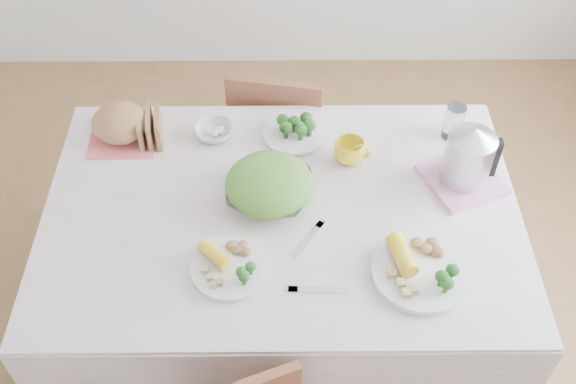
{
  "coord_description": "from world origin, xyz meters",
  "views": [
    {
      "loc": [
        0.01,
        -1.39,
        2.36
      ],
      "look_at": [
        0.02,
        0.02,
        0.82
      ],
      "focal_mm": 42.0,
      "sensor_mm": 36.0,
      "label": 1
    }
  ],
  "objects_px": {
    "chair_far": "(283,128)",
    "dinner_plate_left": "(230,268)",
    "dinner_plate_right": "(421,272)",
    "electric_kettle": "(469,155)",
    "salad_bowl": "(270,191)",
    "yellow_mug": "(350,151)",
    "dining_table": "(282,280)"
  },
  "relations": [
    {
      "from": "chair_far",
      "to": "dinner_plate_left",
      "type": "relative_size",
      "value": 3.62
    },
    {
      "from": "dinner_plate_right",
      "to": "electric_kettle",
      "type": "height_order",
      "value": "electric_kettle"
    },
    {
      "from": "chair_far",
      "to": "dinner_plate_left",
      "type": "xyz_separation_m",
      "value": [
        -0.15,
        -0.94,
        0.31
      ]
    },
    {
      "from": "salad_bowl",
      "to": "yellow_mug",
      "type": "xyz_separation_m",
      "value": [
        0.26,
        0.17,
        0.01
      ]
    },
    {
      "from": "dining_table",
      "to": "chair_far",
      "type": "height_order",
      "value": "chair_far"
    },
    {
      "from": "dinner_plate_right",
      "to": "yellow_mug",
      "type": "height_order",
      "value": "yellow_mug"
    },
    {
      "from": "yellow_mug",
      "to": "dinner_plate_left",
      "type": "bearing_deg",
      "value": -129.84
    },
    {
      "from": "yellow_mug",
      "to": "dining_table",
      "type": "bearing_deg",
      "value": -136.18
    },
    {
      "from": "yellow_mug",
      "to": "electric_kettle",
      "type": "height_order",
      "value": "electric_kettle"
    },
    {
      "from": "salad_bowl",
      "to": "dinner_plate_left",
      "type": "height_order",
      "value": "salad_bowl"
    },
    {
      "from": "dinner_plate_right",
      "to": "yellow_mug",
      "type": "bearing_deg",
      "value": 110.36
    },
    {
      "from": "dining_table",
      "to": "electric_kettle",
      "type": "xyz_separation_m",
      "value": [
        0.59,
        0.12,
        0.51
      ]
    },
    {
      "from": "chair_far",
      "to": "yellow_mug",
      "type": "height_order",
      "value": "chair_far"
    },
    {
      "from": "chair_far",
      "to": "electric_kettle",
      "type": "xyz_separation_m",
      "value": [
        0.59,
        -0.59,
        0.42
      ]
    },
    {
      "from": "dining_table",
      "to": "dinner_plate_right",
      "type": "height_order",
      "value": "dinner_plate_right"
    },
    {
      "from": "yellow_mug",
      "to": "electric_kettle",
      "type": "distance_m",
      "value": 0.39
    },
    {
      "from": "dining_table",
      "to": "dinner_plate_left",
      "type": "distance_m",
      "value": 0.49
    },
    {
      "from": "dining_table",
      "to": "yellow_mug",
      "type": "height_order",
      "value": "yellow_mug"
    },
    {
      "from": "dinner_plate_right",
      "to": "electric_kettle",
      "type": "bearing_deg",
      "value": 62.95
    },
    {
      "from": "salad_bowl",
      "to": "chair_far",
      "type": "bearing_deg",
      "value": 86.37
    },
    {
      "from": "yellow_mug",
      "to": "dinner_plate_right",
      "type": "bearing_deg",
      "value": -69.64
    },
    {
      "from": "chair_far",
      "to": "salad_bowl",
      "type": "height_order",
      "value": "chair_far"
    },
    {
      "from": "salad_bowl",
      "to": "electric_kettle",
      "type": "relative_size",
      "value": 1.22
    },
    {
      "from": "dinner_plate_left",
      "to": "electric_kettle",
      "type": "relative_size",
      "value": 1.09
    },
    {
      "from": "dining_table",
      "to": "electric_kettle",
      "type": "distance_m",
      "value": 0.79
    },
    {
      "from": "dining_table",
      "to": "dinner_plate_right",
      "type": "xyz_separation_m",
      "value": [
        0.4,
        -0.25,
        0.4
      ]
    },
    {
      "from": "dinner_plate_left",
      "to": "yellow_mug",
      "type": "distance_m",
      "value": 0.59
    },
    {
      "from": "dining_table",
      "to": "electric_kettle",
      "type": "relative_size",
      "value": 6.54
    },
    {
      "from": "dinner_plate_right",
      "to": "yellow_mug",
      "type": "distance_m",
      "value": 0.5
    },
    {
      "from": "salad_bowl",
      "to": "yellow_mug",
      "type": "bearing_deg",
      "value": 32.72
    },
    {
      "from": "salad_bowl",
      "to": "electric_kettle",
      "type": "bearing_deg",
      "value": 6.33
    },
    {
      "from": "dinner_plate_left",
      "to": "dinner_plate_right",
      "type": "xyz_separation_m",
      "value": [
        0.55,
        -0.02,
        0.0
      ]
    }
  ]
}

